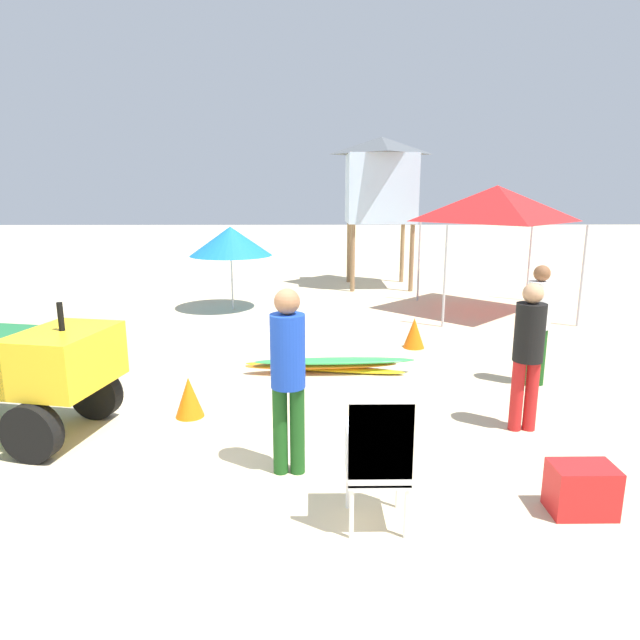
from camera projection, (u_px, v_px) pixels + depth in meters
name	position (u px, v px, depth m)	size (l,w,h in m)	color
ground	(159.00, 489.00, 4.97)	(80.00, 80.00, 0.00)	beige
stacked_plastic_chairs	(379.00, 448.00, 4.23)	(0.48, 0.48, 1.20)	white
surfboard_pile	(326.00, 365.00, 8.15)	(2.56, 0.74, 0.24)	yellow
lifeguard_near_left	(538.00, 317.00, 7.45)	(0.32, 0.32, 1.66)	#194C19
lifeguard_near_center	(288.00, 369.00, 5.05)	(0.32, 0.32, 1.78)	#194C19
lifeguard_near_right	(528.00, 348.00, 6.01)	(0.32, 0.32, 1.66)	red
popup_canopy	(496.00, 204.00, 11.73)	(2.73, 2.73, 2.73)	#B2B2B7
lifeguard_tower	(380.00, 180.00, 14.92)	(1.98, 1.98, 4.02)	olive
beach_umbrella_left	(231.00, 241.00, 12.21)	(1.83, 1.83, 1.86)	beige
traffic_cone_near	(189.00, 397.00, 6.53)	(0.34, 0.34, 0.49)	orange
traffic_cone_far	(414.00, 333.00, 9.42)	(0.36, 0.36, 0.52)	orange
cooler_box	(582.00, 489.00, 4.57)	(0.52, 0.33, 0.42)	red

